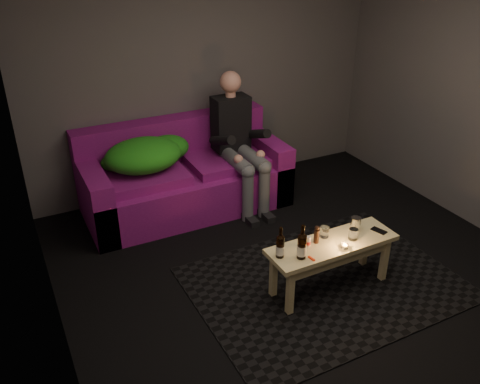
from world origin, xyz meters
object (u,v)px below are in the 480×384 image
at_px(coffee_table, 332,251).
at_px(beer_bottle_b, 302,246).
at_px(sofa, 184,178).
at_px(beer_bottle_a, 280,246).
at_px(person, 238,140).
at_px(steel_cup, 356,224).

height_order(coffee_table, beer_bottle_b, beer_bottle_b).
xyz_separation_m(sofa, beer_bottle_a, (0.08, -1.85, 0.22)).
distance_m(person, beer_bottle_a, 1.75).
distance_m(sofa, coffee_table, 1.95).
height_order(sofa, beer_bottle_b, sofa).
relative_size(sofa, coffee_table, 1.91).
height_order(sofa, beer_bottle_a, sofa).
bearing_deg(beer_bottle_b, beer_bottle_a, 148.36).
xyz_separation_m(coffee_table, beer_bottle_b, (-0.34, -0.07, 0.19)).
distance_m(sofa, steel_cup, 1.99).
bearing_deg(beer_bottle_b, steel_cup, 12.22).
height_order(person, beer_bottle_b, person).
bearing_deg(sofa, beer_bottle_a, -87.60).
relative_size(sofa, beer_bottle_b, 7.33).
relative_size(coffee_table, steel_cup, 9.33).
bearing_deg(beer_bottle_a, person, 74.00).
height_order(sofa, person, person).
bearing_deg(coffee_table, beer_bottle_a, 177.71).
bearing_deg(sofa, beer_bottle_b, -83.63).
relative_size(person, beer_bottle_a, 5.40).
xyz_separation_m(beer_bottle_a, steel_cup, (0.76, 0.05, -0.04)).
bearing_deg(steel_cup, coffee_table, -166.19).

